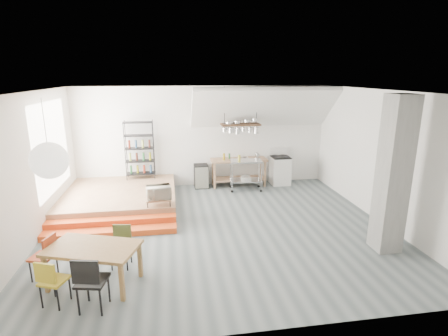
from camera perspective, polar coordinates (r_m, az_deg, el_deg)
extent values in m
plane|color=#545E61|center=(8.43, -0.81, -9.84)|extent=(8.00, 8.00, 0.00)
cube|color=silver|center=(11.29, -3.38, 5.11)|extent=(8.00, 0.04, 3.20)
cube|color=silver|center=(8.35, -29.18, -0.40)|extent=(0.04, 7.00, 3.20)
cube|color=silver|center=(9.32, 24.29, 1.64)|extent=(0.04, 7.00, 3.20)
cube|color=white|center=(7.65, -0.90, 12.44)|extent=(8.00, 7.00, 0.02)
cube|color=white|center=(10.90, 6.45, 9.72)|extent=(4.40, 1.44, 1.32)
cube|color=white|center=(9.68, -26.29, 3.09)|extent=(0.02, 2.50, 2.20)
cube|color=#926949|center=(10.24, -16.50, -4.67)|extent=(3.00, 3.00, 0.40)
cube|color=#DC4C19|center=(8.50, -18.06, -9.92)|extent=(3.00, 0.35, 0.13)
cube|color=#DC4C19|center=(8.79, -17.75, -8.57)|extent=(3.00, 0.35, 0.27)
cube|color=slate|center=(7.73, 25.89, -1.09)|extent=(0.50, 0.50, 3.20)
cube|color=#926949|center=(11.26, 2.43, 1.35)|extent=(1.80, 0.60, 0.06)
cube|color=#926949|center=(11.43, 2.40, -1.72)|extent=(1.70, 0.55, 0.04)
cube|color=#926949|center=(11.76, 6.11, -0.39)|extent=(0.06, 0.06, 0.86)
cube|color=#926949|center=(11.46, -1.83, -0.73)|extent=(0.06, 0.06, 0.86)
cube|color=#926949|center=(11.36, 6.68, -0.97)|extent=(0.06, 0.06, 0.86)
cube|color=#926949|center=(11.04, -1.55, -1.35)|extent=(0.06, 0.06, 0.86)
cube|color=white|center=(11.72, 9.13, -0.46)|extent=(0.60, 0.60, 0.90)
cube|color=black|center=(11.60, 9.23, 1.78)|extent=(0.58, 0.58, 0.03)
cube|color=white|center=(11.83, 8.84, 2.70)|extent=(0.60, 0.05, 0.25)
cylinder|color=black|center=(11.77, 9.68, 2.08)|extent=(0.18, 0.18, 0.02)
cylinder|color=black|center=(11.68, 8.37, 2.04)|extent=(0.18, 0.18, 0.02)
cylinder|color=black|center=(11.51, 10.11, 1.76)|extent=(0.18, 0.18, 0.02)
cylinder|color=black|center=(11.43, 8.78, 1.72)|extent=(0.18, 0.18, 0.02)
cube|color=#3B2617|center=(10.85, 2.71, 7.11)|extent=(1.20, 0.50, 0.05)
cylinder|color=black|center=(10.69, 0.08, 10.12)|extent=(0.02, 0.02, 1.15)
cylinder|color=black|center=(10.89, 5.36, 10.14)|extent=(0.02, 0.02, 1.15)
cylinder|color=silver|center=(10.73, 0.12, 6.29)|extent=(0.16, 0.16, 0.12)
cylinder|color=silver|center=(10.77, 1.18, 6.20)|extent=(0.20, 0.20, 0.16)
cylinder|color=silver|center=(10.80, 2.23, 6.12)|extent=(0.16, 0.16, 0.20)
cylinder|color=silver|center=(10.84, 3.27, 6.35)|extent=(0.20, 0.20, 0.12)
cylinder|color=silver|center=(10.89, 4.31, 6.26)|extent=(0.16, 0.16, 0.16)
cylinder|color=silver|center=(10.94, 5.33, 6.18)|extent=(0.20, 0.20, 0.20)
cylinder|color=black|center=(11.19, -11.39, 3.18)|extent=(0.02, 0.02, 1.80)
cylinder|color=black|center=(11.26, -15.66, 2.99)|extent=(0.02, 0.02, 1.80)
cylinder|color=black|center=(10.84, -11.45, 2.79)|extent=(0.02, 0.02, 1.80)
cylinder|color=black|center=(10.91, -15.86, 2.60)|extent=(0.02, 0.02, 1.80)
cube|color=black|center=(11.22, -13.36, -0.85)|extent=(0.88, 0.38, 0.02)
cube|color=black|center=(11.12, -13.49, 1.13)|extent=(0.88, 0.38, 0.02)
cube|color=black|center=(11.03, -13.61, 3.15)|extent=(0.88, 0.38, 0.02)
cube|color=black|center=(10.96, -13.74, 5.19)|extent=(0.88, 0.38, 0.02)
cube|color=black|center=(10.90, -13.87, 7.26)|extent=(0.88, 0.38, 0.03)
cylinder|color=#2E753C|center=(11.18, -13.41, -0.16)|extent=(0.07, 0.07, 0.24)
cylinder|color=olive|center=(11.09, -13.53, 1.83)|extent=(0.07, 0.07, 0.24)
cylinder|color=maroon|center=(11.00, -13.66, 3.86)|extent=(0.07, 0.07, 0.24)
cube|color=#926949|center=(8.85, -10.57, -5.01)|extent=(0.60, 0.40, 0.03)
cylinder|color=black|center=(9.03, -8.81, -5.07)|extent=(0.02, 0.02, 0.13)
cylinder|color=black|center=(9.05, -12.24, -5.20)|extent=(0.02, 0.02, 0.13)
cylinder|color=black|center=(8.71, -8.79, -5.83)|extent=(0.02, 0.02, 0.13)
cylinder|color=black|center=(8.73, -12.35, -5.96)|extent=(0.02, 0.02, 0.13)
sphere|color=white|center=(6.32, -26.63, 1.10)|extent=(0.60, 0.60, 0.60)
cube|color=olive|center=(6.49, -20.67, -12.14)|extent=(1.70, 1.29, 0.06)
cube|color=olive|center=(6.65, -13.56, -14.38)|extent=(0.08, 0.08, 0.66)
cube|color=olive|center=(7.26, -23.68, -12.64)|extent=(0.08, 0.08, 0.66)
cube|color=olive|center=(6.10, -16.34, -17.51)|extent=(0.08, 0.08, 0.66)
cube|color=olive|center=(6.76, -27.10, -15.20)|extent=(0.08, 0.08, 0.66)
cube|color=gold|center=(6.35, -25.98, -16.18)|extent=(0.48, 0.48, 0.04)
cube|color=gold|center=(6.13, -27.21, -15.02)|extent=(0.34, 0.16, 0.32)
cylinder|color=black|center=(6.45, -27.68, -18.10)|extent=(0.03, 0.03, 0.41)
cylinder|color=black|center=(6.28, -25.49, -18.77)|extent=(0.03, 0.03, 0.41)
cylinder|color=black|center=(6.64, -26.00, -16.90)|extent=(0.03, 0.03, 0.41)
cylinder|color=black|center=(6.48, -23.84, -17.49)|extent=(0.03, 0.03, 0.41)
cube|color=black|center=(5.98, -20.70, -16.85)|extent=(0.51, 0.51, 0.04)
cube|color=black|center=(5.70, -21.73, -15.52)|extent=(0.41, 0.12, 0.38)
cylinder|color=black|center=(6.05, -22.72, -19.47)|extent=(0.03, 0.03, 0.47)
cylinder|color=black|center=(5.92, -19.50, -19.95)|extent=(0.03, 0.03, 0.47)
cylinder|color=black|center=(6.31, -21.37, -17.78)|extent=(0.03, 0.03, 0.47)
cylinder|color=black|center=(6.19, -18.28, -18.19)|extent=(0.03, 0.03, 0.47)
cube|color=#58622E|center=(7.01, -16.53, -12.26)|extent=(0.41, 0.41, 0.04)
cube|color=#58622E|center=(7.05, -16.30, -10.03)|extent=(0.35, 0.09, 0.32)
cylinder|color=black|center=(7.19, -14.94, -13.29)|extent=(0.03, 0.03, 0.40)
cylinder|color=black|center=(7.27, -17.20, -13.14)|extent=(0.03, 0.03, 0.40)
cylinder|color=black|center=(6.94, -15.55, -14.40)|extent=(0.03, 0.03, 0.40)
cylinder|color=black|center=(7.02, -17.90, -14.23)|extent=(0.03, 0.03, 0.40)
cube|color=#B43B19|center=(7.14, -27.50, -12.72)|extent=(0.48, 0.48, 0.04)
cube|color=#B43B19|center=(6.94, -26.57, -11.20)|extent=(0.14, 0.36, 0.33)
cylinder|color=black|center=(7.05, -26.96, -15.03)|extent=(0.03, 0.03, 0.42)
cylinder|color=black|center=(7.26, -25.58, -13.94)|extent=(0.03, 0.03, 0.42)
cylinder|color=black|center=(7.22, -29.01, -14.58)|extent=(0.03, 0.03, 0.42)
cylinder|color=black|center=(7.43, -27.60, -13.54)|extent=(0.03, 0.03, 0.42)
cube|color=silver|center=(10.85, 3.63, 1.16)|extent=(1.01, 0.62, 0.04)
cube|color=silver|center=(11.01, 3.57, -1.99)|extent=(1.01, 0.62, 0.03)
cylinder|color=silver|center=(11.26, 5.71, -0.81)|extent=(0.03, 0.03, 0.92)
sphere|color=black|center=(11.38, 5.66, -2.94)|extent=(0.09, 0.09, 0.09)
cylinder|color=silver|center=(11.14, 1.13, -0.89)|extent=(0.03, 0.03, 0.92)
sphere|color=black|center=(11.27, 1.12, -3.05)|extent=(0.09, 0.09, 0.09)
cylinder|color=silver|center=(10.81, 6.12, -1.49)|extent=(0.03, 0.03, 0.92)
sphere|color=black|center=(10.94, 6.06, -3.70)|extent=(0.09, 0.09, 0.09)
cylinder|color=silver|center=(10.69, 1.34, -1.59)|extent=(0.03, 0.03, 0.92)
sphere|color=black|center=(10.83, 1.33, -3.83)|extent=(0.09, 0.09, 0.09)
cube|color=black|center=(11.27, -3.75, -1.31)|extent=(0.44, 0.44, 0.75)
imported|color=beige|center=(8.79, -10.63, -3.93)|extent=(0.64, 0.48, 0.32)
imported|color=silver|center=(11.24, 3.42, 1.60)|extent=(0.22, 0.22, 0.05)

